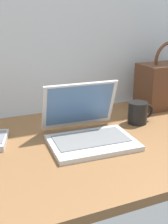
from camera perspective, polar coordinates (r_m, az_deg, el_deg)
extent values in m
cube|color=brown|center=(1.09, -0.91, -6.85)|extent=(1.60, 0.76, 0.03)
cube|color=silver|center=(1.06, 1.68, -6.11)|extent=(0.32, 0.23, 0.02)
cube|color=slate|center=(1.07, 1.39, -5.28)|extent=(0.28, 0.15, 0.00)
cube|color=silver|center=(1.15, -0.92, 1.46)|extent=(0.30, 0.09, 0.19)
cube|color=#4C72A5|center=(1.14, -0.82, 1.47)|extent=(0.27, 0.07, 0.17)
cylinder|color=black|center=(1.27, 10.59, -0.13)|extent=(0.08, 0.08, 0.10)
torus|color=black|center=(1.30, 12.36, 0.14)|extent=(0.07, 0.01, 0.07)
cylinder|color=brown|center=(1.26, 10.70, 1.65)|extent=(0.07, 0.07, 0.00)
cube|color=#B7B7B7|center=(1.12, -16.27, -5.36)|extent=(0.09, 0.17, 0.02)
cube|color=slate|center=(1.12, -16.33, -4.78)|extent=(0.06, 0.12, 0.00)
cube|color=#59331E|center=(1.53, 16.18, 5.17)|extent=(0.30, 0.16, 0.22)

